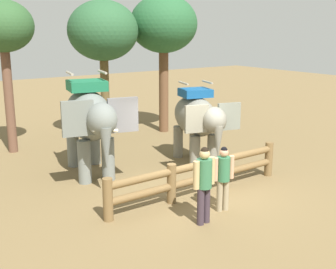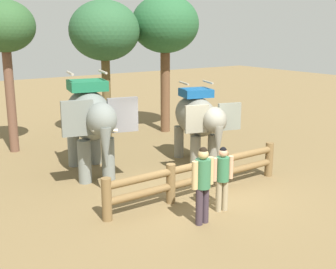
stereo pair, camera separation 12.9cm
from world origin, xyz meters
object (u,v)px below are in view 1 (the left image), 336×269
at_px(tree_far_left, 3,30).
at_px(tree_far_right, 164,26).
at_px(elephant_center, 197,119).
at_px(tree_back_center, 103,32).
at_px(log_fence, 199,174).
at_px(tourist_woman_in_black, 223,174).
at_px(tourist_man_in_blue, 204,180).
at_px(elephant_near_left, 90,118).

bearing_deg(tree_far_left, tree_far_right, -4.14).
distance_m(elephant_center, tree_far_left, 7.37).
relative_size(elephant_center, tree_far_left, 0.61).
height_order(tree_far_left, tree_back_center, tree_back_center).
distance_m(log_fence, tourist_woman_in_black, 1.21).
bearing_deg(tree_back_center, elephant_center, -79.22).
distance_m(elephant_center, tourist_woman_in_black, 3.91).
relative_size(log_fence, tree_far_right, 1.00).
bearing_deg(tree_back_center, tourist_man_in_blue, -102.18).
height_order(log_fence, tourist_woman_in_black, tourist_woman_in_black).
bearing_deg(log_fence, elephant_center, 52.53).
bearing_deg(elephant_near_left, tree_far_right, 34.86).
bearing_deg(elephant_center, elephant_near_left, 164.00).
relative_size(elephant_center, tourist_man_in_blue, 1.77).
xyz_separation_m(elephant_center, tree_back_center, (-0.91, 4.79, 2.73)).
xyz_separation_m(elephant_center, tree_far_right, (1.76, 4.53, 2.96)).
height_order(log_fence, tree_back_center, tree_back_center).
distance_m(elephant_near_left, tree_far_left, 4.95).
relative_size(elephant_near_left, tree_far_right, 0.65).
bearing_deg(tourist_woman_in_black, tree_far_left, 108.11).
distance_m(log_fence, tree_far_right, 8.54).
distance_m(tourist_man_in_blue, tree_far_left, 9.46).
distance_m(log_fence, tourist_man_in_blue, 1.83).
bearing_deg(elephant_center, log_fence, -127.47).
bearing_deg(tourist_man_in_blue, elephant_near_left, 97.67).
xyz_separation_m(elephant_center, tourist_woman_in_black, (-1.88, -3.37, -0.58)).
bearing_deg(tourist_man_in_blue, tree_far_left, 102.23).
xyz_separation_m(log_fence, tourist_man_in_blue, (-1.03, -1.44, 0.46)).
bearing_deg(elephant_near_left, tree_far_left, 107.28).
bearing_deg(elephant_center, tree_back_center, 100.78).
xyz_separation_m(tourist_man_in_blue, tree_far_left, (-1.88, 8.67, 3.30)).
bearing_deg(tree_far_left, tourist_woman_in_black, -71.89).
bearing_deg(log_fence, tourist_man_in_blue, -125.48).
height_order(tourist_woman_in_black, tree_far_right, tree_far_right).
bearing_deg(tree_far_left, tree_back_center, -3.17).
relative_size(elephant_near_left, elephant_center, 1.16).
xyz_separation_m(elephant_near_left, tree_far_left, (-1.25, 4.03, 2.58)).
bearing_deg(tourist_man_in_blue, elephant_center, 53.30).
distance_m(tourist_man_in_blue, tree_back_center, 9.23).
distance_m(tourist_woman_in_black, tourist_man_in_blue, 0.92).
relative_size(tourist_woman_in_black, tree_far_left, 0.31).
xyz_separation_m(log_fence, tree_far_left, (-2.91, 7.23, 3.76)).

